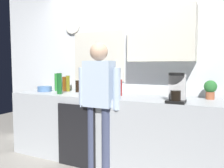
# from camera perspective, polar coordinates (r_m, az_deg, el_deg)

# --- Properties ---
(kitchen_counter) EXTENTS (2.95, 0.64, 0.92)m
(kitchen_counter) POSITION_cam_1_polar(r_m,az_deg,el_deg) (3.15, -0.57, -11.29)
(kitchen_counter) COLOR #B2B7BC
(kitchen_counter) RESTS_ON ground_plane
(dishwasher_panel) EXTENTS (0.56, 0.02, 0.82)m
(dishwasher_panel) POSITION_cam_1_polar(r_m,az_deg,el_deg) (3.04, -9.00, -12.83)
(dishwasher_panel) COLOR black
(dishwasher_panel) RESTS_ON ground_plane
(back_wall_assembly) EXTENTS (4.55, 0.42, 2.60)m
(back_wall_assembly) POSITION_cam_1_polar(r_m,az_deg,el_deg) (3.36, 3.59, 5.26)
(back_wall_assembly) COLOR silver
(back_wall_assembly) RESTS_ON ground_plane
(coffee_maker) EXTENTS (0.20, 0.20, 0.33)m
(coffee_maker) POSITION_cam_1_polar(r_m,az_deg,el_deg) (2.58, 15.97, -1.30)
(coffee_maker) COLOR black
(coffee_maker) RESTS_ON kitchen_counter
(bottle_dark_sauce) EXTENTS (0.06, 0.06, 0.18)m
(bottle_dark_sauce) POSITION_cam_1_polar(r_m,az_deg,el_deg) (3.50, -8.74, -0.59)
(bottle_dark_sauce) COLOR black
(bottle_dark_sauce) RESTS_ON kitchen_counter
(bottle_green_wine) EXTENTS (0.07, 0.07, 0.30)m
(bottle_green_wine) POSITION_cam_1_polar(r_m,az_deg,el_deg) (3.31, -13.11, 0.10)
(bottle_green_wine) COLOR #195923
(bottle_green_wine) RESTS_ON kitchen_counter
(bottle_clear_soda) EXTENTS (0.09, 0.09, 0.28)m
(bottle_clear_soda) POSITION_cam_1_polar(r_m,az_deg,el_deg) (3.76, -13.60, 0.47)
(bottle_clear_soda) COLOR #2D8C33
(bottle_clear_soda) RESTS_ON kitchen_counter
(bottle_amber_beer) EXTENTS (0.06, 0.06, 0.23)m
(bottle_amber_beer) POSITION_cam_1_polar(r_m,az_deg,el_deg) (3.70, -11.95, 0.04)
(bottle_amber_beer) COLOR brown
(bottle_amber_beer) RESTS_ON kitchen_counter
(bottle_olive_oil) EXTENTS (0.06, 0.06, 0.25)m
(bottle_olive_oil) POSITION_cam_1_polar(r_m,az_deg,el_deg) (3.63, -11.06, 0.12)
(bottle_olive_oil) COLOR olive
(bottle_olive_oil) RESTS_ON kitchen_counter
(bottle_red_vinegar) EXTENTS (0.06, 0.06, 0.22)m
(bottle_red_vinegar) POSITION_cam_1_polar(r_m,az_deg,el_deg) (3.06, 1.96, -0.91)
(bottle_red_vinegar) COLOR maroon
(bottle_red_vinegar) RESTS_ON kitchen_counter
(cup_white_mug) EXTENTS (0.08, 0.08, 0.10)m
(cup_white_mug) POSITION_cam_1_polar(r_m,az_deg,el_deg) (2.98, -3.34, -2.26)
(cup_white_mug) COLOR white
(cup_white_mug) RESTS_ON kitchen_counter
(mixing_bowl) EXTENTS (0.22, 0.22, 0.08)m
(mixing_bowl) POSITION_cam_1_polar(r_m,az_deg,el_deg) (3.73, -16.60, -1.17)
(mixing_bowl) COLOR #4C72A5
(mixing_bowl) RESTS_ON kitchen_counter
(potted_plant) EXTENTS (0.15, 0.15, 0.23)m
(potted_plant) POSITION_cam_1_polar(r_m,az_deg,el_deg) (2.97, 23.54, -1.03)
(potted_plant) COLOR #9E5638
(potted_plant) RESTS_ON kitchen_counter
(person_at_sink) EXTENTS (0.57, 0.22, 1.60)m
(person_at_sink) POSITION_cam_1_polar(r_m,az_deg,el_deg) (2.78, -3.29, -3.08)
(person_at_sink) COLOR #3F4766
(person_at_sink) RESTS_ON ground_plane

